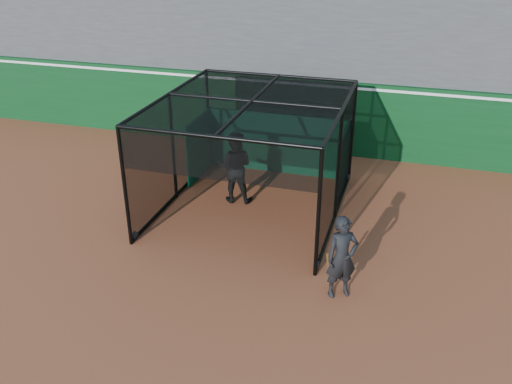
# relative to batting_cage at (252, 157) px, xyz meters

# --- Properties ---
(ground) EXTENTS (120.00, 120.00, 0.00)m
(ground) POSITION_rel_batting_cage_xyz_m (-0.41, -3.78, -1.52)
(ground) COLOR brown
(ground) RESTS_ON ground
(outfield_wall) EXTENTS (50.00, 0.50, 2.50)m
(outfield_wall) POSITION_rel_batting_cage_xyz_m (-0.41, 4.72, -0.23)
(outfield_wall) COLOR #0B3C18
(outfield_wall) RESTS_ON ground
(grandstand) EXTENTS (50.00, 7.85, 8.95)m
(grandstand) POSITION_rel_batting_cage_xyz_m (-0.41, 8.49, 2.96)
(grandstand) COLOR #4C4C4F
(grandstand) RESTS_ON ground
(batting_cage) EXTENTS (4.68, 5.47, 3.04)m
(batting_cage) POSITION_rel_batting_cage_xyz_m (0.00, 0.00, 0.00)
(batting_cage) COLOR black
(batting_cage) RESTS_ON ground
(batter) EXTENTS (1.10, 0.92, 2.05)m
(batter) POSITION_rel_batting_cage_xyz_m (-0.60, 0.28, -0.49)
(batter) COLOR black
(batter) RESTS_ON ground
(on_deck_player) EXTENTS (0.80, 0.72, 1.85)m
(on_deck_player) POSITION_rel_batting_cage_xyz_m (2.92, -3.26, -0.60)
(on_deck_player) COLOR black
(on_deck_player) RESTS_ON ground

